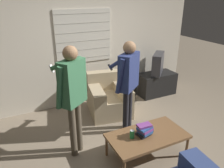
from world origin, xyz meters
The scene contains 12 objects.
ground_plane centered at (0.00, 0.00, 0.00)m, with size 16.00×16.00×0.00m, color #7F705B.
wall_back centered at (0.00, 2.03, 1.28)m, with size 5.20×0.08×2.55m.
armchair_beige centered at (0.24, 1.35, 0.32)m, with size 0.93×0.99×0.80m.
coffee_table centered at (0.17, -0.16, 0.35)m, with size 1.16×0.63×0.38m.
tv_stand centered at (1.66, 1.63, 0.27)m, with size 0.90×0.47×0.53m.
tv centered at (1.66, 1.63, 0.78)m, with size 0.57×0.57×0.49m.
person_left_standing centered at (-0.75, 0.40, 1.07)m, with size 0.50×0.82×1.69m.
person_right_standing centered at (0.26, 0.60, 1.03)m, with size 0.54×0.79×1.62m.
book_stack centered at (0.12, -0.14, 0.47)m, with size 0.25×0.21×0.19m.
soda_can centered at (-0.07, -0.12, 0.44)m, with size 0.07×0.07×0.13m.
spare_remote centered at (0.25, -0.09, 0.39)m, with size 0.11×0.13×0.02m.
floor_fan centered at (0.89, 1.51, 0.22)m, with size 0.35×0.20×0.44m.
Camera 1 is at (-1.47, -2.34, 2.31)m, focal length 35.00 mm.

